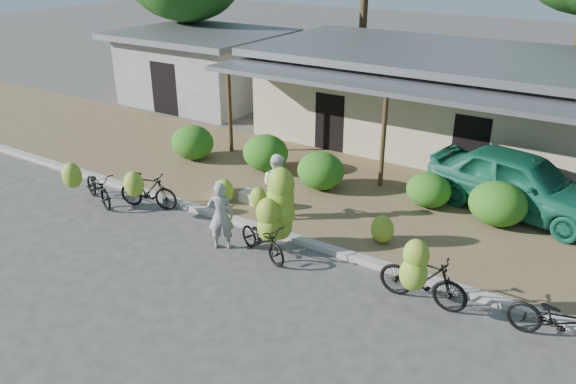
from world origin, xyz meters
name	(u,v)px	position (x,y,z in m)	size (l,w,h in m)	color
ground	(263,285)	(0.00, 0.00, 0.00)	(100.00, 100.00, 0.00)	#43403E
sidewalk	(364,200)	(0.00, 5.00, 0.06)	(60.00, 6.00, 0.12)	olive
curb	(310,244)	(0.00, 2.00, 0.07)	(60.00, 0.25, 0.15)	#A8A399
shop_main	(439,98)	(0.00, 10.93, 1.72)	(13.00, 8.50, 3.35)	beige
shop_grey	(202,66)	(-11.00, 10.99, 1.62)	(7.00, 6.00, 3.15)	#9E9D99
hedge_0	(193,142)	(-6.21, 4.82, 0.69)	(1.45, 1.31, 1.13)	#185714
hedge_1	(266,153)	(-3.59, 5.29, 0.70)	(1.48, 1.33, 1.15)	#185714
hedge_2	(321,171)	(-1.40, 4.97, 0.67)	(1.41, 1.27, 1.10)	#185714
hedge_3	(429,190)	(1.68, 5.49, 0.60)	(1.22, 1.10, 0.95)	#185714
hedge_4	(498,204)	(3.52, 5.40, 0.69)	(1.46, 1.32, 1.14)	#185714
bike_far_left	(94,185)	(-6.35, 0.85, 0.56)	(1.90, 1.47, 1.36)	black
bike_left	(145,190)	(-4.84, 1.34, 0.60)	(1.79, 1.34, 1.34)	black
bike_center	(272,219)	(-0.62, 1.28, 0.87)	(1.77, 1.37, 2.11)	black
bike_right	(421,276)	(3.09, 1.09, 0.70)	(1.86, 1.15, 1.75)	black
bike_far_right	(562,321)	(5.67, 1.36, 0.50)	(1.93, 0.73, 1.00)	black
loose_banana_a	(224,191)	(-3.18, 2.68, 0.46)	(0.55, 0.47, 0.69)	#7AA729
loose_banana_b	(258,198)	(-2.17, 2.89, 0.42)	(0.48, 0.41, 0.60)	#7AA729
loose_banana_c	(382,229)	(1.46, 2.92, 0.47)	(0.57, 0.48, 0.71)	#7AA729
sack_near	(255,198)	(-2.42, 3.08, 0.27)	(0.85, 0.40, 0.30)	beige
sack_far	(224,190)	(-3.52, 3.08, 0.26)	(0.75, 0.38, 0.28)	beige
vendor	(221,216)	(-1.77, 0.81, 0.85)	(0.62, 0.41, 1.71)	gray
bystander	(277,185)	(-1.50, 2.79, 0.98)	(0.84, 0.65, 1.72)	white
teal_van	(520,183)	(3.79, 6.48, 0.95)	(1.96, 4.88, 1.66)	#17694C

